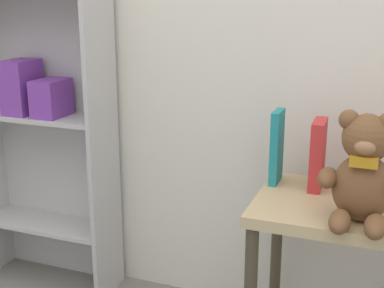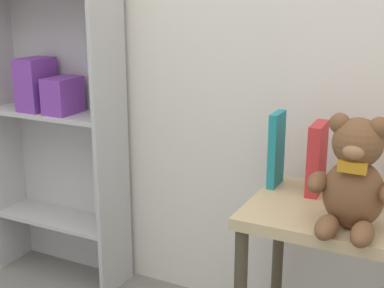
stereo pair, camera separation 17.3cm
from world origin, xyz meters
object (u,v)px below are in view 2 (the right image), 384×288
book_standing_red (317,158)px  display_table (349,242)px  book_standing_teal (276,149)px  book_standing_pink (359,172)px  bookshelf_side (57,93)px  teddy_bear (354,179)px

book_standing_red → display_table: bearing=-39.3°
display_table → book_standing_teal: book_standing_teal is taller
book_standing_teal → book_standing_pink: (0.27, -0.02, -0.03)m
bookshelf_side → book_standing_pink: (1.26, -0.10, -0.12)m
bookshelf_side → book_standing_teal: bearing=-4.6°
teddy_bear → book_standing_red: size_ratio=1.39×
teddy_bear → book_standing_red: teddy_bear is taller
book_standing_red → bookshelf_side: bearing=173.9°
bookshelf_side → display_table: bookshelf_side is taller
book_standing_teal → book_standing_red: size_ratio=1.09×
bookshelf_side → book_standing_pink: bearing=-4.7°
display_table → teddy_bear: size_ratio=1.91×
teddy_bear → display_table: bearing=98.4°
bookshelf_side → display_table: size_ratio=2.43×
book_standing_teal → book_standing_pink: book_standing_teal is taller
book_standing_pink → book_standing_teal: bearing=176.0°
book_standing_red → book_standing_pink: book_standing_red is taller
book_standing_teal → teddy_bear: bearing=-39.1°
display_table → book_standing_pink: bearing=90.0°
display_table → bookshelf_side: bearing=171.5°
bookshelf_side → book_standing_red: 1.13m
teddy_bear → book_standing_teal: size_ratio=1.27×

